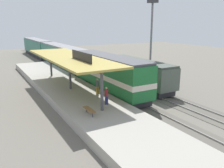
{
  "coord_description": "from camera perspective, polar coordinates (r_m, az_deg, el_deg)",
  "views": [
    {
      "loc": [
        -13.42,
        -25.19,
        8.29
      ],
      "look_at": [
        -1.38,
        -4.12,
        2.0
      ],
      "focal_mm": 37.44,
      "sensor_mm": 36.0,
      "label": 1
    }
  ],
  "objects": [
    {
      "name": "person_walking",
      "position": [
        25.14,
        -3.59,
        -0.33
      ],
      "size": [
        0.34,
        0.34,
        1.71
      ],
      "color": "olive",
      "rests_on": "platform"
    },
    {
      "name": "station_canopy",
      "position": [
        26.87,
        -10.34,
        6.26
      ],
      "size": [
        5.2,
        18.0,
        4.7
      ],
      "color": "#47474C",
      "rests_on": "platform"
    },
    {
      "name": "locomotive",
      "position": [
        28.36,
        -0.79,
        2.56
      ],
      "size": [
        2.93,
        14.43,
        4.44
      ],
      "color": "#28282D",
      "rests_on": "track_near"
    },
    {
      "name": "passenger_carriage_rear",
      "position": [
        64.76,
        -17.85,
        8.55
      ],
      "size": [
        2.9,
        20.0,
        4.24
      ],
      "color": "#28282D",
      "rests_on": "track_near"
    },
    {
      "name": "track_near",
      "position": [
        29.72,
        -1.63,
        -1.61
      ],
      "size": [
        3.2,
        110.0,
        0.16
      ],
      "color": "#565249",
      "rests_on": "ground"
    },
    {
      "name": "freight_car",
      "position": [
        31.02,
        6.52,
        2.68
      ],
      "size": [
        2.8,
        12.0,
        3.54
      ],
      "color": "#28282D",
      "rests_on": "track_far"
    },
    {
      "name": "person_waiting",
      "position": [
        21.82,
        -1.37,
        -2.63
      ],
      "size": [
        0.34,
        0.34,
        1.71
      ],
      "color": "navy",
      "rests_on": "platform"
    },
    {
      "name": "platform",
      "position": [
        27.82,
        -10.02,
        -2.07
      ],
      "size": [
        6.0,
        44.0,
        0.9
      ],
      "primitive_type": "cube",
      "color": "#9E998E",
      "rests_on": "ground"
    },
    {
      "name": "light_mast",
      "position": [
        33.63,
        9.7,
        14.52
      ],
      "size": [
        1.1,
        1.1,
        11.7
      ],
      "color": "slate",
      "rests_on": "ground"
    },
    {
      "name": "passenger_carriage_front",
      "position": [
        44.76,
        -12.1,
        6.54
      ],
      "size": [
        2.9,
        20.0,
        4.24
      ],
      "color": "#28282D",
      "rests_on": "track_near"
    },
    {
      "name": "ground_plane",
      "position": [
        30.68,
        1.67,
        -1.15
      ],
      "size": [
        120.0,
        120.0,
        0.0
      ],
      "primitive_type": "plane",
      "color": "#666056"
    },
    {
      "name": "platform_bench",
      "position": [
        19.65,
        -5.58,
        -6.25
      ],
      "size": [
        0.44,
        1.7,
        0.5
      ],
      "color": "#333338",
      "rests_on": "platform"
    },
    {
      "name": "track_far",
      "position": [
        32.06,
        5.64,
        -0.47
      ],
      "size": [
        3.2,
        110.0,
        0.16
      ],
      "color": "#565249",
      "rests_on": "ground"
    }
  ]
}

